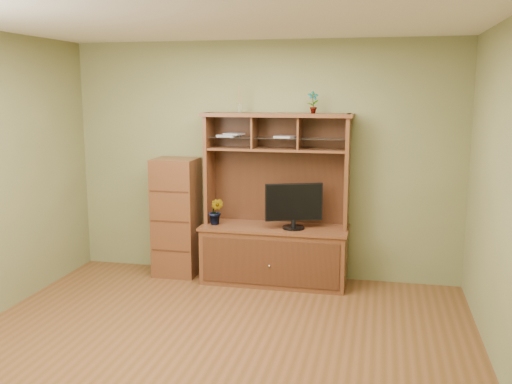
% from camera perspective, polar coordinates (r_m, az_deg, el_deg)
% --- Properties ---
extents(room, '(4.54, 4.04, 2.74)m').
position_cam_1_polar(room, '(4.65, -4.36, 0.25)').
color(room, '#583719').
rests_on(room, ground).
extents(media_hutch, '(1.66, 0.61, 1.90)m').
position_cam_1_polar(media_hutch, '(6.42, 1.90, -4.51)').
color(media_hutch, '#4E2A16').
rests_on(media_hutch, room).
extents(monitor, '(0.61, 0.26, 0.50)m').
position_cam_1_polar(monitor, '(6.21, 3.80, -1.30)').
color(monitor, black).
rests_on(monitor, media_hutch).
extents(orchid_plant, '(0.18, 0.15, 0.30)m').
position_cam_1_polar(orchid_plant, '(6.43, -4.02, -1.95)').
color(orchid_plant, '#35571D').
rests_on(orchid_plant, media_hutch).
extents(top_plant, '(0.15, 0.12, 0.24)m').
position_cam_1_polar(top_plant, '(6.23, 5.72, 8.93)').
color(top_plant, '#326021').
rests_on(top_plant, media_hutch).
extents(reed_diffuser, '(0.06, 0.06, 0.29)m').
position_cam_1_polar(reed_diffuser, '(6.38, -1.64, 8.96)').
color(reed_diffuser, silver).
rests_on(reed_diffuser, media_hutch).
extents(magazines, '(0.90, 0.22, 0.04)m').
position_cam_1_polar(magazines, '(6.37, -0.79, 5.68)').
color(magazines, '#9D9DA1').
rests_on(magazines, media_hutch).
extents(side_cabinet, '(0.49, 0.45, 1.37)m').
position_cam_1_polar(side_cabinet, '(6.72, -7.94, -2.50)').
color(side_cabinet, '#4E2A16').
rests_on(side_cabinet, room).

